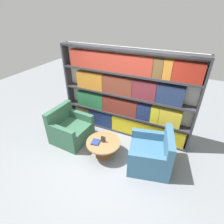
# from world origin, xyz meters

# --- Properties ---
(ground_plane) EXTENTS (14.00, 14.00, 0.00)m
(ground_plane) POSITION_xyz_m (0.00, 0.00, 0.00)
(ground_plane) COLOR gray
(bookshelf) EXTENTS (3.50, 0.30, 2.32)m
(bookshelf) POSITION_xyz_m (0.03, 1.34, 1.12)
(bookshelf) COLOR silver
(bookshelf) RESTS_ON ground_plane
(armchair_left) EXTENTS (0.92, 0.95, 0.90)m
(armchair_left) POSITION_xyz_m (-1.16, 0.41, 0.31)
(armchair_left) COLOR #336047
(armchair_left) RESTS_ON ground_plane
(armchair_right) EXTENTS (1.06, 1.08, 0.90)m
(armchair_right) POSITION_xyz_m (1.02, 0.42, 0.31)
(armchair_right) COLOR #386684
(armchair_right) RESTS_ON ground_plane
(coffee_table) EXTENTS (0.80, 0.80, 0.42)m
(coffee_table) POSITION_xyz_m (-0.07, 0.24, 0.30)
(coffee_table) COLOR olive
(coffee_table) RESTS_ON ground_plane
(table_sign) EXTENTS (0.11, 0.06, 0.16)m
(table_sign) POSITION_xyz_m (-0.07, 0.24, 0.49)
(table_sign) COLOR black
(table_sign) RESTS_ON coffee_table
(stray_book) EXTENTS (0.21, 0.23, 0.03)m
(stray_book) POSITION_xyz_m (-0.22, 0.13, 0.44)
(stray_book) COLOR navy
(stray_book) RESTS_ON coffee_table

